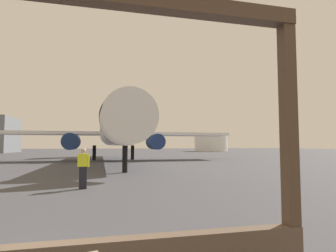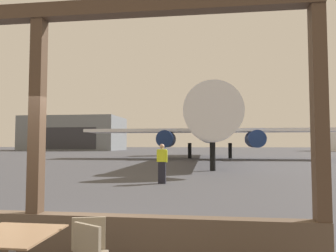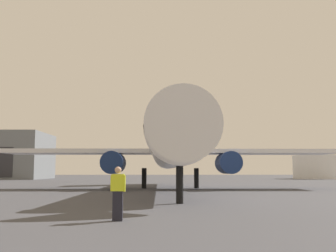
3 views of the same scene
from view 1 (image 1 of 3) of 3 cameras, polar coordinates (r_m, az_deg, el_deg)
ground_plane at (r=43.83m, az=-15.56°, el=-6.22°), size 220.00×220.00×0.00m
airplane at (r=32.95m, az=-10.72°, el=-0.92°), size 29.13×34.19×10.32m
ground_crew_worker at (r=12.67m, az=-16.95°, el=-8.15°), size 0.51×0.31×1.74m
fuel_storage_tank at (r=84.77m, az=8.76°, el=-3.58°), size 9.78×9.78×4.61m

